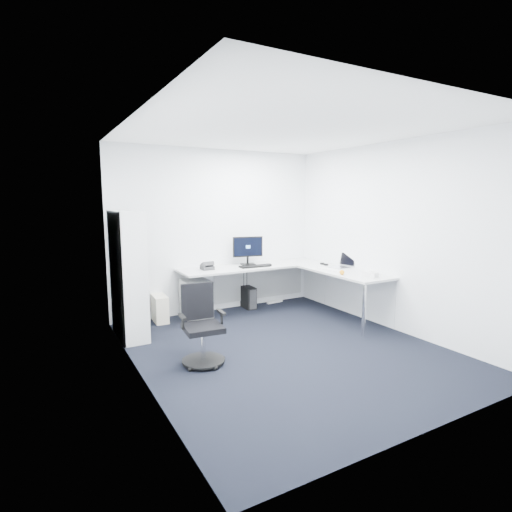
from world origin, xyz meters
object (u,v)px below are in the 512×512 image
task_chair (203,326)px  laptop (339,260)px  l_desk (267,292)px  bookshelf (128,275)px  monitor (248,250)px

task_chair → laptop: 2.84m
l_desk → task_chair: 2.12m
task_chair → l_desk: bearing=44.2°
task_chair → laptop: bearing=21.8°
laptop → l_desk: bearing=147.9°
bookshelf → laptop: size_ratio=5.00×
task_chair → monitor: 2.42m
monitor → task_chair: bearing=-119.3°
l_desk → bookshelf: bearing=178.7°
l_desk → monitor: bearing=103.2°
l_desk → task_chair: (-1.65, -1.33, 0.07)m
monitor → laptop: size_ratio=1.49×
bookshelf → monitor: bearing=11.0°
task_chair → monitor: bearing=54.5°
bookshelf → monitor: (2.07, 0.40, 0.16)m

